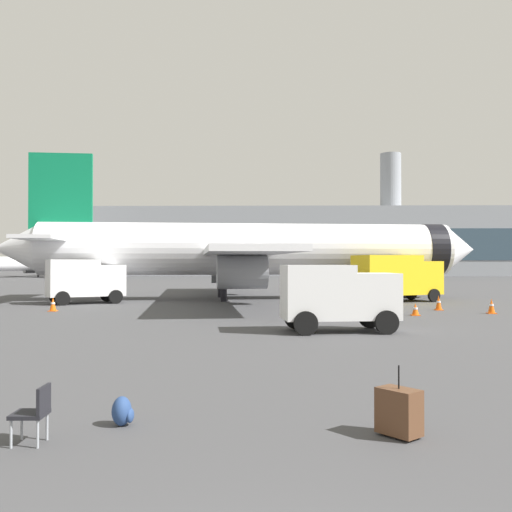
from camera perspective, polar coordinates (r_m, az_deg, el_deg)
airplane_at_gate at (r=42.32m, az=-1.00°, el=0.64°), size 35.76×32.35×10.50m
airplane_taxiing at (r=115.04m, az=-20.98°, el=-0.74°), size 18.62×20.02×7.06m
service_truck at (r=39.47m, az=-16.63°, el=-2.21°), size 5.26×4.30×2.90m
fuel_truck at (r=40.77m, az=13.75°, el=-1.94°), size 6.46×4.55×3.20m
cargo_van at (r=22.63m, az=8.11°, el=-3.80°), size 4.62×2.81×2.60m
safety_cone_near at (r=30.40m, az=15.54°, el=-5.13°), size 0.44×0.44×0.63m
safety_cone_mid at (r=32.83m, az=22.33°, el=-4.63°), size 0.44×0.44×0.80m
safety_cone_far at (r=34.14m, az=17.67°, el=-4.46°), size 0.44×0.44×0.84m
safety_cone_outer at (r=33.80m, az=-19.50°, el=-4.54°), size 0.44×0.44×0.77m
rolling_suitcase at (r=9.44m, az=14.00°, el=-14.74°), size 0.72×0.75×1.10m
traveller_backpack at (r=10.04m, az=-13.10°, el=-14.80°), size 0.36×0.40×0.48m
gate_chair at (r=9.39m, az=-21.11°, el=-14.11°), size 0.49×0.49×0.86m
terminal_building at (r=124.25m, az=8.32°, el=1.40°), size 105.08×17.86×26.08m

